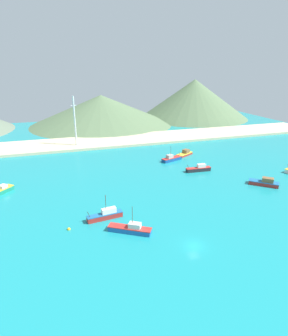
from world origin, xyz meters
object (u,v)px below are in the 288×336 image
buoy_0 (69,229)px  radio_tower (75,122)px  fishing_boat_5 (199,169)px  fishing_boat_8 (106,215)px  fishing_boat_0 (185,153)px  fishing_boat_2 (131,229)px  fishing_boat_4 (265,182)px  fishing_boat_3 (171,159)px  fishing_boat_1 (1,191)px

buoy_0 → radio_tower: size_ratio=0.03×
fishing_boat_5 → fishing_boat_8: size_ratio=1.01×
fishing_boat_0 → buoy_0: fishing_boat_0 is taller
fishing_boat_0 → fishing_boat_2: fishing_boat_2 is taller
fishing_boat_4 → fishing_boat_2: bearing=-164.2°
fishing_boat_2 → fishing_boat_8: 9.35m
fishing_boat_3 → radio_tower: (-35.34, 33.89, 11.52)m
buoy_0 → fishing_boat_3: bearing=43.4°
fishing_boat_2 → buoy_0: (-13.94, 5.66, -0.75)m
fishing_boat_5 → buoy_0: bearing=-151.1°
fishing_boat_3 → radio_tower: radio_tower is taller
fishing_boat_3 → buoy_0: 61.78m
radio_tower → buoy_0: bearing=-97.2°
fishing_boat_5 → buoy_0: 56.85m
fishing_boat_1 → fishing_boat_2: (32.29, -34.27, 0.03)m
buoy_0 → fishing_boat_0: bearing=41.8°
fishing_boat_5 → fishing_boat_2: bearing=-137.2°
fishing_boat_3 → fishing_boat_5: 15.71m
buoy_0 → fishing_boat_2: bearing=-22.1°
fishing_boat_4 → fishing_boat_8: size_ratio=0.93×
fishing_boat_1 → fishing_boat_2: bearing=-46.7°
fishing_boat_0 → fishing_boat_4: 40.89m
fishing_boat_5 → radio_tower: radio_tower is taller
fishing_boat_0 → fishing_boat_2: 66.99m
fishing_boat_0 → fishing_boat_8: fishing_boat_8 is taller
fishing_boat_0 → radio_tower: 53.81m
fishing_boat_4 → fishing_boat_0: bearing=104.3°
fishing_boat_1 → fishing_boat_0: bearing=15.1°
fishing_boat_5 → radio_tower: bearing=129.5°
fishing_boat_2 → fishing_boat_4: bearing=15.8°
fishing_boat_5 → fishing_boat_1: bearing=179.1°
fishing_boat_1 → fishing_boat_8: bearing=-43.0°
fishing_boat_0 → fishing_boat_1: size_ratio=1.12×
fishing_boat_0 → fishing_boat_1: 74.82m
fishing_boat_3 → fishing_boat_4: size_ratio=1.07×
fishing_boat_3 → fishing_boat_8: (-35.35, -39.82, 0.09)m
fishing_boat_3 → buoy_0: (-44.92, -42.41, -0.83)m
fishing_boat_3 → fishing_boat_4: fishing_boat_3 is taller
fishing_boat_0 → fishing_boat_1: (-72.23, -19.51, 0.05)m
fishing_boat_8 → buoy_0: size_ratio=11.75×
fishing_boat_0 → fishing_boat_5: bearing=-101.3°
fishing_boat_1 → fishing_boat_8: size_ratio=0.83×
fishing_boat_1 → fishing_boat_2: fishing_boat_2 is taller
fishing_boat_0 → fishing_boat_3: size_ratio=0.93×
fishing_boat_2 → radio_tower: size_ratio=0.41×
fishing_boat_1 → radio_tower: bearing=59.7°
fishing_boat_1 → fishing_boat_3: bearing=12.3°
fishing_boat_2 → fishing_boat_0: bearing=53.4°
fishing_boat_2 → fishing_boat_3: (30.98, 48.08, 0.09)m
fishing_boat_4 → radio_tower: (-54.41, 67.82, 11.50)m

